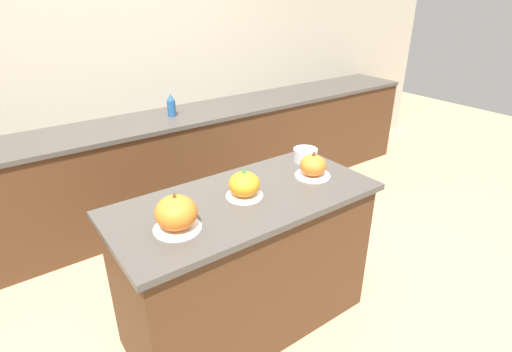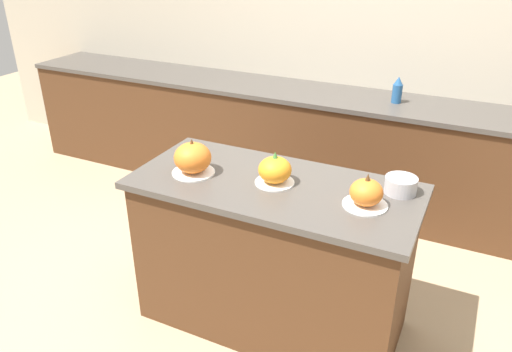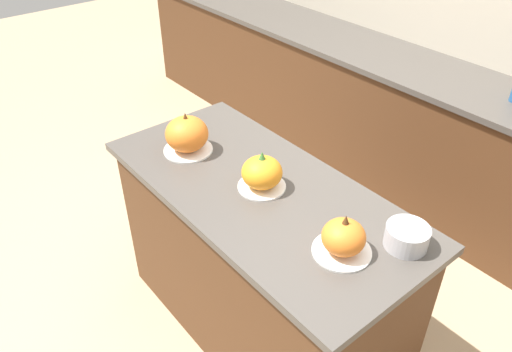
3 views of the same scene
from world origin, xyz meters
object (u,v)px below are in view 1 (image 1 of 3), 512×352
pumpkin_cake_center (245,185)px  pumpkin_cake_right (313,166)px  mixing_bowl (305,155)px  pumpkin_cake_left (176,213)px  bottle_tall (171,105)px

pumpkin_cake_center → pumpkin_cake_right: bearing=-3.5°
mixing_bowl → pumpkin_cake_right: bearing=-121.2°
pumpkin_cake_center → pumpkin_cake_right: size_ratio=0.95×
pumpkin_cake_center → mixing_bowl: 0.61m
pumpkin_cake_left → mixing_bowl: pumpkin_cake_left is taller
pumpkin_cake_right → bottle_tall: 1.56m
bottle_tall → pumpkin_cake_right: bearing=-83.4°
pumpkin_cake_left → pumpkin_cake_center: 0.45m
bottle_tall → mixing_bowl: (0.30, -1.35, -0.07)m
pumpkin_cake_right → pumpkin_cake_left: bearing=-176.7°
pumpkin_cake_center → bottle_tall: (0.29, 1.52, 0.05)m
pumpkin_cake_left → pumpkin_cake_center: pumpkin_cake_left is taller
pumpkin_cake_left → pumpkin_cake_right: bearing=3.3°
pumpkin_cake_left → bottle_tall: size_ratio=1.17×
pumpkin_cake_center → pumpkin_cake_left: bearing=-169.6°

